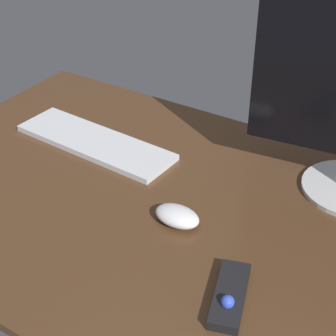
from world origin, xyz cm
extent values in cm
cube|color=#4C301C|center=(0.00, 0.00, 1.00)|extent=(140.00, 84.00, 2.00)
cube|color=silver|center=(-32.21, 11.31, 2.73)|extent=(43.39, 15.18, 1.46)
ellipsoid|color=silver|center=(1.51, -3.89, 3.71)|extent=(9.94, 6.50, 3.42)
cube|color=black|center=(20.14, -16.76, 2.94)|extent=(9.60, 16.20, 1.88)
sphere|color=blue|center=(21.00, -19.50, 4.30)|extent=(2.39, 2.39, 2.39)
camera|label=1|loc=(46.54, -78.45, 73.64)|focal=58.35mm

